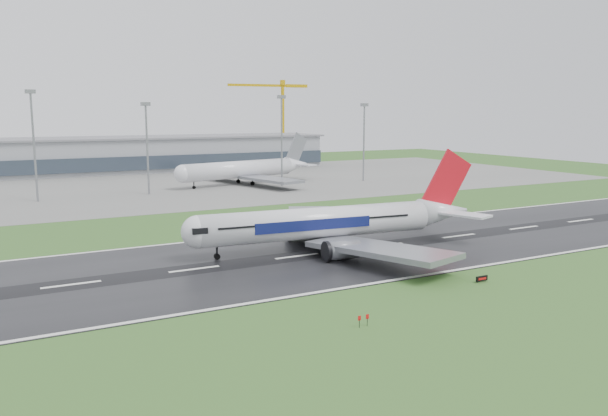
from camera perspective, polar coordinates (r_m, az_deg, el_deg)
ground at (r=105.88m, az=-10.35°, el=-5.77°), size 520.00×520.00×0.00m
runway at (r=105.87m, az=-10.35°, el=-5.74°), size 400.00×45.00×0.10m
apron at (r=226.39m, az=-20.15°, el=1.70°), size 400.00×130.00×0.08m
terminal at (r=285.01m, az=-21.96°, el=4.50°), size 240.00×36.00×15.00m
main_airliner at (r=118.51m, az=3.23°, el=0.50°), size 67.43×64.79×18.27m
parked_airliner at (r=227.51m, az=-5.73°, el=4.54°), size 73.35×70.17×18.12m
tower_crane at (r=331.72m, az=-2.02°, el=8.22°), size 44.71×7.58×44.17m
runway_sign at (r=100.67m, az=16.50°, el=-6.47°), size 2.29×0.81×1.04m
floodmast_2 at (r=198.46m, az=-24.21°, el=5.18°), size 0.64×0.64×32.36m
floodmast_3 at (r=203.74m, az=-14.63°, el=5.28°), size 0.64×0.64×28.93m
floodmast_4 at (r=220.31m, az=-2.13°, el=6.20°), size 0.64×0.64×31.79m
floodmast_5 at (r=238.32m, az=5.69°, el=6.06°), size 0.64×0.64×29.17m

